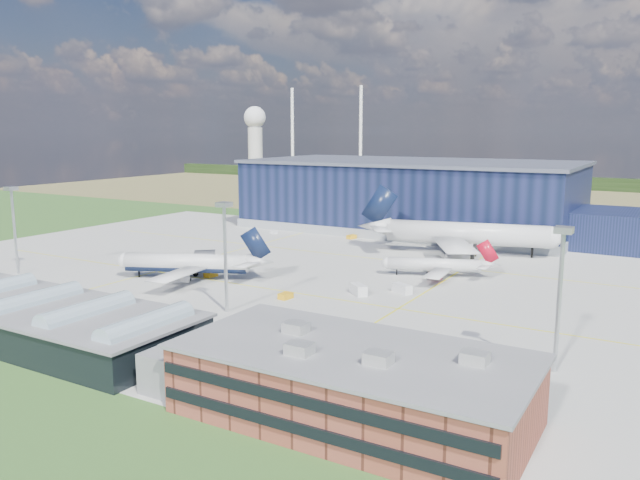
{
  "coord_description": "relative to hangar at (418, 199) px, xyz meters",
  "views": [
    {
      "loc": [
        90.04,
        -128.26,
        37.21
      ],
      "look_at": [
        9.1,
        10.0,
        9.06
      ],
      "focal_mm": 35.0,
      "sensor_mm": 36.0,
      "label": 1
    }
  ],
  "objects": [
    {
      "name": "ground",
      "position": [
        -2.81,
        -94.8,
        -11.62
      ],
      "size": [
        600.0,
        600.0,
        0.0
      ],
      "primitive_type": "plane",
      "color": "#29541F",
      "rests_on": "ground"
    },
    {
      "name": "apron",
      "position": [
        -2.81,
        -84.8,
        -11.59
      ],
      "size": [
        220.0,
        160.0,
        0.08
      ],
      "color": "#9FA09A",
      "rests_on": "ground"
    },
    {
      "name": "farmland",
      "position": [
        -2.81,
        125.2,
        -11.62
      ],
      "size": [
        600.0,
        220.0,
        0.01
      ],
      "primitive_type": "cube",
      "color": "olive",
      "rests_on": "ground"
    },
    {
      "name": "treeline",
      "position": [
        -2.81,
        205.2,
        -7.62
      ],
      "size": [
        600.0,
        8.0,
        8.0
      ],
      "primitive_type": "cube",
      "color": "black",
      "rests_on": "ground"
    },
    {
      "name": "horizon_dressing",
      "position": [
        -194.11,
        199.58,
        22.58
      ],
      "size": [
        440.2,
        18.0,
        70.0
      ],
      "color": "white",
      "rests_on": "ground"
    },
    {
      "name": "hangar",
      "position": [
        0.0,
        0.0,
        0.0
      ],
      "size": [
        145.0,
        62.0,
        26.1
      ],
      "color": "black",
      "rests_on": "ground"
    },
    {
      "name": "ops_building",
      "position": [
        52.2,
        -154.81,
        -6.82
      ],
      "size": [
        46.0,
        23.0,
        10.9
      ],
      "color": "brown",
      "rests_on": "ground"
    },
    {
      "name": "glass_concourse",
      "position": [
        -9.26,
        -154.8,
        -7.93
      ],
      "size": [
        78.0,
        23.0,
        8.6
      ],
      "color": "black",
      "rests_on": "ground"
    },
    {
      "name": "light_mast_west",
      "position": [
        -62.81,
        -124.8,
        3.82
      ],
      "size": [
        2.6,
        2.6,
        23.0
      ],
      "color": "#AFB2B6",
      "rests_on": "ground"
    },
    {
      "name": "light_mast_center",
      "position": [
        7.19,
        -124.8,
        3.82
      ],
      "size": [
        2.6,
        2.6,
        23.0
      ],
      "color": "#AFB2B6",
      "rests_on": "ground"
    },
    {
      "name": "light_mast_east",
      "position": [
        72.19,
        -124.8,
        3.82
      ],
      "size": [
        2.6,
        2.6,
        23.0
      ],
      "color": "#AFB2B6",
      "rests_on": "ground"
    },
    {
      "name": "airliner_navy",
      "position": [
        -20.01,
        -106.8,
        -4.96
      ],
      "size": [
        53.41,
        52.95,
        13.31
      ],
      "primitive_type": null,
      "rotation": [
        0.0,
        0.0,
        3.55
      ],
      "color": "silver",
      "rests_on": "ground"
    },
    {
      "name": "airliner_red",
      "position": [
        33.3,
        -72.8,
        -6.68
      ],
      "size": [
        38.57,
        38.18,
        9.88
      ],
      "primitive_type": null,
      "rotation": [
        0.0,
        0.0,
        3.49
      ],
      "color": "silver",
      "rests_on": "ground"
    },
    {
      "name": "airliner_widebody",
      "position": [
        31.38,
        -39.8,
        -1.61
      ],
      "size": [
        73.3,
        72.3,
        20.02
      ],
      "primitive_type": null,
      "rotation": [
        0.0,
        0.0,
        0.23
      ],
      "color": "silver",
      "rests_on": "ground"
    },
    {
      "name": "gse_tug_a",
      "position": [
        -16.14,
        -102.21,
        -10.91
      ],
      "size": [
        2.34,
        3.54,
        1.41
      ],
      "primitive_type": "cube",
      "rotation": [
        0.0,
        0.0,
        -0.09
      ],
      "color": "gold",
      "rests_on": "ground"
    },
    {
      "name": "gse_tug_b",
      "position": [
        12.22,
        -110.22,
        -10.93
      ],
      "size": [
        2.5,
        3.42,
        1.38
      ],
      "primitive_type": "cube",
      "rotation": [
        0.0,
        0.0,
        -0.12
      ],
      "color": "gold",
      "rests_on": "ground"
    },
    {
      "name": "gse_van_a",
      "position": [
        32.77,
        -92.35,
        -10.53
      ],
      "size": [
        5.43,
        4.22,
        2.18
      ],
      "primitive_type": "cube",
      "rotation": [
        0.0,
        0.0,
        1.09
      ],
      "color": "silver",
      "rests_on": "ground"
    },
    {
      "name": "gse_van_b",
      "position": [
        24.58,
        -98.56,
        -10.41
      ],
      "size": [
        5.57,
        5.28,
        2.42
      ],
      "primitive_type": "cube",
      "rotation": [
        0.0,
        0.0,
        0.86
      ],
      "color": "silver",
      "rests_on": "ground"
    },
    {
      "name": "gse_tug_c",
      "position": [
        -11.42,
        -32.8,
        -10.9
      ],
      "size": [
        2.97,
        3.73,
        1.42
      ],
      "primitive_type": "cube",
      "rotation": [
        0.0,
        0.0,
        -0.33
      ],
      "color": "gold",
      "rests_on": "ground"
    },
    {
      "name": "gse_cart_b",
      "position": [
        -41.08,
        -37.36,
        -11.01
      ],
      "size": [
        3.19,
        2.55,
        1.21
      ],
      "primitive_type": "cube",
      "rotation": [
        0.0,
        0.0,
        1.29
      ],
      "color": "silver",
      "rests_on": "ground"
    },
    {
      "name": "gse_van_c",
      "position": [
        5.39,
        -140.8,
        -10.39
      ],
      "size": [
        5.5,
        3.41,
        2.46
      ],
      "primitive_type": "cube",
      "rotation": [
        0.0,
        0.0,
        1.77
      ],
      "color": "silver",
      "rests_on": "ground"
    },
    {
      "name": "airstair",
      "position": [
        3.24,
        -140.8,
        -9.94
      ],
      "size": [
        4.09,
        5.63,
        3.35
      ],
      "primitive_type": "cube",
      "rotation": [
        0.0,
        0.0,
        0.43
      ],
      "color": "silver",
      "rests_on": "ground"
    },
    {
      "name": "car_a",
      "position": [
        53.34,
        -142.8,
        -11.05
      ],
      "size": [
        3.57,
        2.45,
        1.13
      ],
      "primitive_type": "imported",
      "rotation": [
        0.0,
        0.0,
        1.94
      ],
      "color": "#99999E",
      "rests_on": "ground"
    },
    {
      "name": "car_b",
      "position": [
        19.31,
        -142.8,
        -11.02
      ],
      "size": [
        3.79,
        1.99,
        1.19
      ],
      "primitive_type": "imported",
      "rotation": [
        0.0,
        0.0,
        1.78
      ],
      "color": "#99999E",
      "rests_on": "ground"
    }
  ]
}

